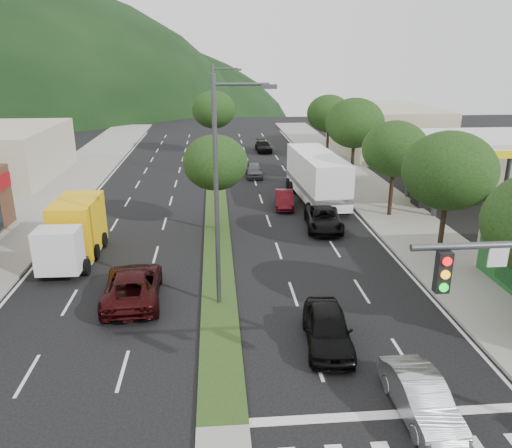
{
  "coord_description": "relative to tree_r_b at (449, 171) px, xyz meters",
  "views": [
    {
      "loc": [
        -0.02,
        -12.27,
        10.66
      ],
      "look_at": [
        2.02,
        12.2,
        2.36
      ],
      "focal_mm": 35.0,
      "sensor_mm": 36.0,
      "label": 1
    }
  ],
  "objects": [
    {
      "name": "car_queue_e",
      "position": [
        -8.45,
        20.83,
        -4.41
      ],
      "size": [
        1.59,
        3.73,
        1.25
      ],
      "primitive_type": "imported",
      "rotation": [
        0.0,
        0.0,
        -0.03
      ],
      "color": "#505055",
      "rests_on": "ground"
    },
    {
      "name": "sedan_silver",
      "position": [
        -5.88,
        -11.9,
        -4.39
      ],
      "size": [
        1.5,
        3.98,
        1.3
      ],
      "primitive_type": "imported",
      "rotation": [
        0.0,
        0.0,
        0.03
      ],
      "color": "#9C9EA3",
      "rests_on": "ground"
    },
    {
      "name": "tree_r_b",
      "position": [
        0.0,
        0.0,
        0.0
      ],
      "size": [
        4.8,
        4.8,
        6.94
      ],
      "color": "black",
      "rests_on": "sidewalk_right"
    },
    {
      "name": "sidewalk_left",
      "position": [
        -25.0,
        13.0,
        -4.96
      ],
      "size": [
        6.0,
        90.0,
        0.15
      ],
      "primitive_type": "cube",
      "color": "gray",
      "rests_on": "ground"
    },
    {
      "name": "motorhome",
      "position": [
        -4.35,
        12.2,
        -3.07
      ],
      "size": [
        3.5,
        9.78,
        3.7
      ],
      "rotation": [
        0.0,
        0.0,
        0.05
      ],
      "color": "white",
      "rests_on": "ground"
    },
    {
      "name": "streetlight_near",
      "position": [
        -11.79,
        -4.0,
        0.55
      ],
      "size": [
        2.6,
        0.25,
        10.0
      ],
      "color": "#47494C",
      "rests_on": "ground"
    },
    {
      "name": "streetlight_mid",
      "position": [
        -11.79,
        21.0,
        0.55
      ],
      "size": [
        2.6,
        0.25,
        10.0
      ],
      "color": "#47494C",
      "rests_on": "ground"
    },
    {
      "name": "box_truck",
      "position": [
        -19.79,
        2.16,
        -3.56
      ],
      "size": [
        2.59,
        6.38,
        3.12
      ],
      "rotation": [
        0.0,
        0.0,
        3.12
      ],
      "color": "silver",
      "rests_on": "ground"
    },
    {
      "name": "tree_r_d",
      "position": [
        0.0,
        18.0,
        0.14
      ],
      "size": [
        5.0,
        5.0,
        7.17
      ],
      "color": "black",
      "rests_on": "sidewalk_right"
    },
    {
      "name": "tree_med_far",
      "position": [
        -12.0,
        32.0,
        -0.03
      ],
      "size": [
        4.8,
        4.8,
        6.94
      ],
      "color": "black",
      "rests_on": "median"
    },
    {
      "name": "tree_r_c",
      "position": [
        0.0,
        8.0,
        -0.29
      ],
      "size": [
        4.4,
        4.4,
        6.48
      ],
      "color": "black",
      "rests_on": "sidewalk_right"
    },
    {
      "name": "bldg_right_far",
      "position": [
        7.5,
        32.0,
        -2.44
      ],
      "size": [
        10.0,
        16.0,
        5.2
      ],
      "primitive_type": "cube",
      "color": "#C1B99A",
      "rests_on": "ground"
    },
    {
      "name": "tree_med_near",
      "position": [
        -12.0,
        6.0,
        -0.61
      ],
      "size": [
        4.0,
        4.0,
        6.02
      ],
      "color": "black",
      "rests_on": "median"
    },
    {
      "name": "car_queue_f",
      "position": [
        -6.31,
        33.54,
        -4.44
      ],
      "size": [
        1.83,
        4.2,
        1.2
      ],
      "primitive_type": "imported",
      "rotation": [
        0.0,
        0.0,
        0.04
      ],
      "color": "black",
      "rests_on": "ground"
    },
    {
      "name": "tree_r_e",
      "position": [
        0.0,
        28.0,
        -0.14
      ],
      "size": [
        4.6,
        4.6,
        6.71
      ],
      "color": "black",
      "rests_on": "sidewalk_right"
    },
    {
      "name": "ground",
      "position": [
        -12.0,
        -12.0,
        -5.04
      ],
      "size": [
        160.0,
        160.0,
        0.0
      ],
      "primitive_type": "plane",
      "color": "black",
      "rests_on": "ground"
    },
    {
      "name": "car_queue_a",
      "position": [
        -7.88,
        -7.71,
        -4.31
      ],
      "size": [
        2.07,
        4.39,
        1.45
      ],
      "primitive_type": "imported",
      "rotation": [
        0.0,
        0.0,
        -0.09
      ],
      "color": "black",
      "rests_on": "ground"
    },
    {
      "name": "car_queue_b",
      "position": [
        -4.29,
        15.83,
        -4.29
      ],
      "size": [
        2.64,
        5.31,
        1.48
      ],
      "primitive_type": "imported",
      "rotation": [
        0.0,
        0.0,
        0.11
      ],
      "color": "#515156",
      "rests_on": "ground"
    },
    {
      "name": "gas_canopy",
      "position": [
        7.0,
        10.0,
        -0.39
      ],
      "size": [
        12.2,
        8.2,
        5.25
      ],
      "color": "silver",
      "rests_on": "ground"
    },
    {
      "name": "car_queue_d",
      "position": [
        -5.13,
        5.83,
        -4.37
      ],
      "size": [
        2.67,
        4.99,
        1.33
      ],
      "primitive_type": "imported",
      "rotation": [
        0.0,
        0.0,
        -0.1
      ],
      "color": "black",
      "rests_on": "ground"
    },
    {
      "name": "bldg_left_far",
      "position": [
        -31.0,
        22.0,
        -2.74
      ],
      "size": [
        9.0,
        14.0,
        4.6
      ],
      "primitive_type": "cube",
      "color": "#C1B99A",
      "rests_on": "ground"
    },
    {
      "name": "sidewalk_right",
      "position": [
        0.5,
        13.0,
        -4.96
      ],
      "size": [
        5.0,
        90.0,
        0.15
      ],
      "primitive_type": "cube",
      "color": "gray",
      "rests_on": "ground"
    },
    {
      "name": "car_queue_c",
      "position": [
        -7.0,
        10.83,
        -4.42
      ],
      "size": [
        1.69,
        3.87,
        1.24
      ],
      "primitive_type": "imported",
      "rotation": [
        0.0,
        0.0,
        -0.1
      ],
      "color": "#440B11",
      "rests_on": "ground"
    },
    {
      "name": "suv_maroon",
      "position": [
        -15.9,
        -3.27,
        -4.29
      ],
      "size": [
        2.78,
        5.48,
        1.49
      ],
      "primitive_type": "imported",
      "rotation": [
        0.0,
        0.0,
        3.2
      ],
      "color": "black",
      "rests_on": "ground"
    },
    {
      "name": "median",
      "position": [
        -12.0,
        16.0,
        -4.98
      ],
      "size": [
        1.6,
        56.0,
        0.12
      ],
      "primitive_type": "cube",
      "color": "#203814",
      "rests_on": "ground"
    }
  ]
}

